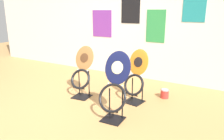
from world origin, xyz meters
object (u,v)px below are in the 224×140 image
toilet_seat_display_orange_sun (136,77)px  toilet_seat_display_woodgrain (82,74)px  toilet_seat_display_navy_moon (114,88)px  paint_can (165,93)px

toilet_seat_display_orange_sun → toilet_seat_display_woodgrain: toilet_seat_display_woodgrain is taller
toilet_seat_display_navy_moon → paint_can: bearing=70.5°
toilet_seat_display_orange_sun → toilet_seat_display_woodgrain: 0.91m
toilet_seat_display_woodgrain → paint_can: (1.24, 0.65, -0.32)m
paint_can → toilet_seat_display_navy_moon: bearing=-109.5°
toilet_seat_display_woodgrain → toilet_seat_display_navy_moon: toilet_seat_display_navy_moon is taller
toilet_seat_display_woodgrain → toilet_seat_display_orange_sun: bearing=16.6°
toilet_seat_display_navy_moon → paint_can: (0.38, 1.07, -0.36)m
toilet_seat_display_navy_moon → paint_can: toilet_seat_display_navy_moon is taller
toilet_seat_display_orange_sun → toilet_seat_display_navy_moon: (-0.01, -0.68, 0.03)m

